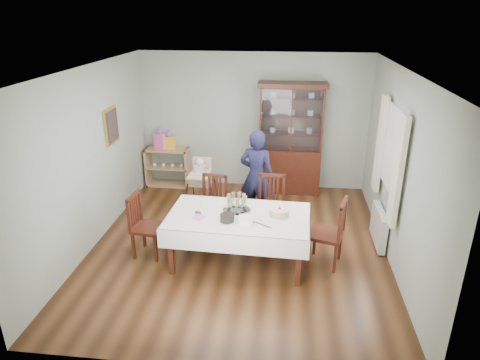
% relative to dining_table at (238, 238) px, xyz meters
% --- Properties ---
extents(floor, '(5.00, 5.00, 0.00)m').
position_rel_dining_table_xyz_m(floor, '(-0.05, 0.46, -0.38)').
color(floor, '#593319').
rests_on(floor, ground).
extents(room_shell, '(5.00, 5.00, 5.00)m').
position_rel_dining_table_xyz_m(room_shell, '(-0.05, 0.99, 1.32)').
color(room_shell, '#9EAA99').
rests_on(room_shell, floor).
extents(dining_table, '(2.04, 1.23, 0.76)m').
position_rel_dining_table_xyz_m(dining_table, '(0.00, 0.00, 0.00)').
color(dining_table, '#411E10').
rests_on(dining_table, floor).
extents(china_cabinet, '(1.30, 0.48, 2.18)m').
position_rel_dining_table_xyz_m(china_cabinet, '(0.70, 2.72, 0.74)').
color(china_cabinet, '#411E10').
rests_on(china_cabinet, floor).
extents(sideboard, '(0.90, 0.38, 0.80)m').
position_rel_dining_table_xyz_m(sideboard, '(-1.80, 2.74, 0.02)').
color(sideboard, tan).
rests_on(sideboard, floor).
extents(picture_frame, '(0.04, 0.48, 0.58)m').
position_rel_dining_table_xyz_m(picture_frame, '(-2.27, 1.26, 1.27)').
color(picture_frame, gold).
rests_on(picture_frame, room_shell).
extents(window, '(0.04, 1.02, 1.22)m').
position_rel_dining_table_xyz_m(window, '(2.17, 0.76, 1.17)').
color(window, white).
rests_on(window, room_shell).
extents(curtain_left, '(0.07, 0.30, 1.55)m').
position_rel_dining_table_xyz_m(curtain_left, '(2.11, 0.14, 1.07)').
color(curtain_left, silver).
rests_on(curtain_left, room_shell).
extents(curtain_right, '(0.07, 0.30, 1.55)m').
position_rel_dining_table_xyz_m(curtain_right, '(2.11, 1.38, 1.07)').
color(curtain_right, silver).
rests_on(curtain_right, room_shell).
extents(radiator, '(0.10, 0.80, 0.55)m').
position_rel_dining_table_xyz_m(radiator, '(2.11, 0.76, -0.08)').
color(radiator, white).
rests_on(radiator, floor).
extents(chair_far_left, '(0.49, 0.49, 0.97)m').
position_rel_dining_table_xyz_m(chair_far_left, '(-0.53, 0.81, -0.10)').
color(chair_far_left, '#411E10').
rests_on(chair_far_left, floor).
extents(chair_far_right, '(0.46, 0.46, 0.99)m').
position_rel_dining_table_xyz_m(chair_far_right, '(0.41, 0.88, -0.09)').
color(chair_far_right, '#411E10').
rests_on(chair_far_right, floor).
extents(chair_end_left, '(0.48, 0.48, 0.96)m').
position_rel_dining_table_xyz_m(chair_end_left, '(-1.37, 0.07, -0.10)').
color(chair_end_left, '#411E10').
rests_on(chair_end_left, floor).
extents(chair_end_right, '(0.57, 0.57, 1.02)m').
position_rel_dining_table_xyz_m(chair_end_right, '(1.26, 0.10, -0.08)').
color(chair_end_right, '#411E10').
rests_on(chair_end_right, floor).
extents(woman, '(0.67, 0.52, 1.63)m').
position_rel_dining_table_xyz_m(woman, '(0.15, 1.36, 0.43)').
color(woman, black).
rests_on(woman, floor).
extents(high_chair, '(0.50, 0.50, 1.04)m').
position_rel_dining_table_xyz_m(high_chair, '(-0.85, 1.56, 0.02)').
color(high_chair, black).
rests_on(high_chair, floor).
extents(champagne_tray, '(0.40, 0.40, 0.24)m').
position_rel_dining_table_xyz_m(champagne_tray, '(-0.04, 0.12, 0.45)').
color(champagne_tray, silver).
rests_on(champagne_tray, dining_table).
extents(birthday_cake, '(0.31, 0.31, 0.21)m').
position_rel_dining_table_xyz_m(birthday_cake, '(0.57, 0.02, 0.43)').
color(birthday_cake, white).
rests_on(birthday_cake, dining_table).
extents(plate_stack_dark, '(0.22, 0.22, 0.09)m').
position_rel_dining_table_xyz_m(plate_stack_dark, '(-0.13, -0.19, 0.42)').
color(plate_stack_dark, black).
rests_on(plate_stack_dark, dining_table).
extents(plate_stack_white, '(0.24, 0.24, 0.09)m').
position_rel_dining_table_xyz_m(plate_stack_white, '(0.12, -0.24, 0.42)').
color(plate_stack_white, white).
rests_on(plate_stack_white, dining_table).
extents(napkin_stack, '(0.17, 0.17, 0.02)m').
position_rel_dining_table_xyz_m(napkin_stack, '(-0.54, -0.14, 0.38)').
color(napkin_stack, '#FB5CB6').
rests_on(napkin_stack, dining_table).
extents(cutlery, '(0.16, 0.18, 0.01)m').
position_rel_dining_table_xyz_m(cutlery, '(-0.60, -0.03, 0.38)').
color(cutlery, silver).
rests_on(cutlery, dining_table).
extents(cake_knife, '(0.27, 0.19, 0.01)m').
position_rel_dining_table_xyz_m(cake_knife, '(0.35, -0.26, 0.38)').
color(cake_knife, silver).
rests_on(cake_knife, dining_table).
extents(gift_bag_pink, '(0.27, 0.22, 0.44)m').
position_rel_dining_table_xyz_m(gift_bag_pink, '(-1.91, 2.72, 0.61)').
color(gift_bag_pink, '#FB5CB6').
rests_on(gift_bag_pink, sideboard).
extents(gift_bag_orange, '(0.21, 0.16, 0.37)m').
position_rel_dining_table_xyz_m(gift_bag_orange, '(-1.72, 2.72, 0.58)').
color(gift_bag_orange, '#F6A526').
rests_on(gift_bag_orange, sideboard).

